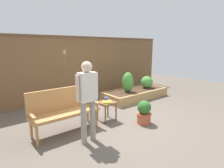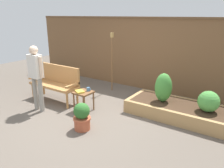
{
  "view_description": "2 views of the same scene",
  "coord_description": "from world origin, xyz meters",
  "px_view_note": "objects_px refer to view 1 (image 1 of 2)",
  "views": [
    {
      "loc": [
        -3.0,
        -3.17,
        1.83
      ],
      "look_at": [
        0.12,
        0.63,
        0.81
      ],
      "focal_mm": 29.57,
      "sensor_mm": 36.0,
      "label": 1
    },
    {
      "loc": [
        2.98,
        -3.4,
        2.23
      ],
      "look_at": [
        0.31,
        0.51,
        0.73
      ],
      "focal_mm": 35.42,
      "sensor_mm": 36.0,
      "label": 2
    }
  ],
  "objects_px": {
    "book_on_table": "(107,102)",
    "potted_boxwood": "(144,112)",
    "side_table": "(107,105)",
    "garden_bench": "(63,107)",
    "shrub_near_bench": "(128,82)",
    "cup_on_table": "(106,99)",
    "person_by_bench": "(87,95)",
    "tiki_torch": "(65,68)",
    "shrub_far_corner": "(147,82)"
  },
  "relations": [
    {
      "from": "cup_on_table",
      "to": "shrub_near_bench",
      "type": "bearing_deg",
      "value": 27.57
    },
    {
      "from": "tiki_torch",
      "to": "book_on_table",
      "type": "bearing_deg",
      "value": -81.72
    },
    {
      "from": "cup_on_table",
      "to": "shrub_near_bench",
      "type": "height_order",
      "value": "shrub_near_bench"
    },
    {
      "from": "shrub_far_corner",
      "to": "tiki_torch",
      "type": "height_order",
      "value": "tiki_torch"
    },
    {
      "from": "garden_bench",
      "to": "shrub_far_corner",
      "type": "bearing_deg",
      "value": 12.04
    },
    {
      "from": "side_table",
      "to": "book_on_table",
      "type": "height_order",
      "value": "book_on_table"
    },
    {
      "from": "potted_boxwood",
      "to": "person_by_bench",
      "type": "bearing_deg",
      "value": 175.43
    },
    {
      "from": "shrub_near_bench",
      "to": "person_by_bench",
      "type": "relative_size",
      "value": 0.43
    },
    {
      "from": "shrub_near_bench",
      "to": "book_on_table",
      "type": "bearing_deg",
      "value": -149.03
    },
    {
      "from": "garden_bench",
      "to": "cup_on_table",
      "type": "relative_size",
      "value": 11.89
    },
    {
      "from": "garden_bench",
      "to": "tiki_torch",
      "type": "distance_m",
      "value": 1.8
    },
    {
      "from": "book_on_table",
      "to": "shrub_far_corner",
      "type": "relative_size",
      "value": 0.51
    },
    {
      "from": "shrub_far_corner",
      "to": "tiki_torch",
      "type": "xyz_separation_m",
      "value": [
        -2.89,
        0.71,
        0.66
      ]
    },
    {
      "from": "potted_boxwood",
      "to": "person_by_bench",
      "type": "height_order",
      "value": "person_by_bench"
    },
    {
      "from": "garden_bench",
      "to": "book_on_table",
      "type": "relative_size",
      "value": 6.42
    },
    {
      "from": "cup_on_table",
      "to": "book_on_table",
      "type": "bearing_deg",
      "value": -120.36
    },
    {
      "from": "shrub_far_corner",
      "to": "shrub_near_bench",
      "type": "bearing_deg",
      "value": 180.0
    },
    {
      "from": "shrub_near_bench",
      "to": "cup_on_table",
      "type": "bearing_deg",
      "value": -152.43
    },
    {
      "from": "side_table",
      "to": "cup_on_table",
      "type": "distance_m",
      "value": 0.18
    },
    {
      "from": "cup_on_table",
      "to": "shrub_near_bench",
      "type": "distance_m",
      "value": 1.75
    },
    {
      "from": "side_table",
      "to": "book_on_table",
      "type": "xyz_separation_m",
      "value": [
        -0.05,
        -0.08,
        0.1
      ]
    },
    {
      "from": "potted_boxwood",
      "to": "shrub_near_bench",
      "type": "xyz_separation_m",
      "value": [
        1.03,
        1.63,
        0.35
      ]
    },
    {
      "from": "potted_boxwood",
      "to": "book_on_table",
      "type": "bearing_deg",
      "value": 134.53
    },
    {
      "from": "cup_on_table",
      "to": "shrub_far_corner",
      "type": "relative_size",
      "value": 0.28
    },
    {
      "from": "cup_on_table",
      "to": "person_by_bench",
      "type": "relative_size",
      "value": 0.08
    },
    {
      "from": "book_on_table",
      "to": "potted_boxwood",
      "type": "xyz_separation_m",
      "value": [
        0.62,
        -0.63,
        -0.22
      ]
    },
    {
      "from": "garden_bench",
      "to": "side_table",
      "type": "bearing_deg",
      "value": -7.13
    },
    {
      "from": "side_table",
      "to": "potted_boxwood",
      "type": "height_order",
      "value": "potted_boxwood"
    },
    {
      "from": "potted_boxwood",
      "to": "shrub_far_corner",
      "type": "distance_m",
      "value": 2.6
    },
    {
      "from": "side_table",
      "to": "cup_on_table",
      "type": "height_order",
      "value": "cup_on_table"
    },
    {
      "from": "garden_bench",
      "to": "tiki_torch",
      "type": "bearing_deg",
      "value": 62.3
    },
    {
      "from": "garden_bench",
      "to": "shrub_far_corner",
      "type": "xyz_separation_m",
      "value": [
        3.67,
        0.78,
        -0.03
      ]
    },
    {
      "from": "garden_bench",
      "to": "cup_on_table",
      "type": "distance_m",
      "value": 1.14
    },
    {
      "from": "shrub_near_bench",
      "to": "side_table",
      "type": "bearing_deg",
      "value": -150.3
    },
    {
      "from": "side_table",
      "to": "potted_boxwood",
      "type": "relative_size",
      "value": 0.85
    },
    {
      "from": "book_on_table",
      "to": "garden_bench",
      "type": "bearing_deg",
      "value": -163.75
    },
    {
      "from": "side_table",
      "to": "shrub_far_corner",
      "type": "height_order",
      "value": "shrub_far_corner"
    },
    {
      "from": "book_on_table",
      "to": "tiki_torch",
      "type": "xyz_separation_m",
      "value": [
        -0.25,
        1.7,
        0.68
      ]
    },
    {
      "from": "garden_bench",
      "to": "potted_boxwood",
      "type": "height_order",
      "value": "garden_bench"
    },
    {
      "from": "cup_on_table",
      "to": "tiki_torch",
      "type": "distance_m",
      "value": 1.69
    },
    {
      "from": "shrub_far_corner",
      "to": "person_by_bench",
      "type": "bearing_deg",
      "value": -156.65
    },
    {
      "from": "garden_bench",
      "to": "shrub_near_bench",
      "type": "height_order",
      "value": "shrub_near_bench"
    },
    {
      "from": "shrub_near_bench",
      "to": "potted_boxwood",
      "type": "bearing_deg",
      "value": -122.33
    },
    {
      "from": "person_by_bench",
      "to": "book_on_table",
      "type": "bearing_deg",
      "value": 31.04
    },
    {
      "from": "shrub_far_corner",
      "to": "book_on_table",
      "type": "bearing_deg",
      "value": -159.38
    },
    {
      "from": "cup_on_table",
      "to": "person_by_bench",
      "type": "bearing_deg",
      "value": -144.0
    },
    {
      "from": "garden_bench",
      "to": "shrub_near_bench",
      "type": "xyz_separation_m",
      "value": [
        2.68,
        0.78,
        0.09
      ]
    },
    {
      "from": "shrub_near_bench",
      "to": "shrub_far_corner",
      "type": "xyz_separation_m",
      "value": [
        0.98,
        0.0,
        -0.11
      ]
    },
    {
      "from": "shrub_near_bench",
      "to": "shrub_far_corner",
      "type": "bearing_deg",
      "value": 0.0
    },
    {
      "from": "garden_bench",
      "to": "book_on_table",
      "type": "distance_m",
      "value": 1.05
    }
  ]
}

